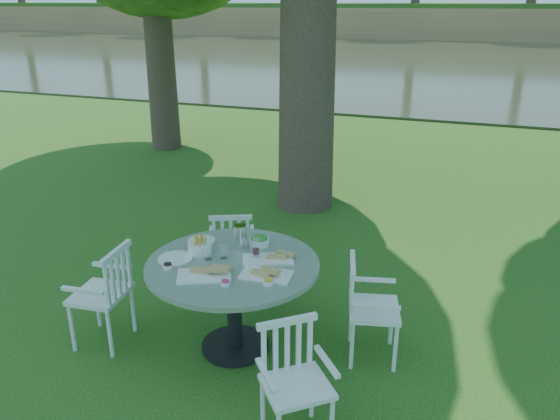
% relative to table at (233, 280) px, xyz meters
% --- Properties ---
extents(ground, '(140.00, 140.00, 0.00)m').
position_rel_table_xyz_m(ground, '(0.01, 0.85, -0.63)').
color(ground, '#17400D').
rests_on(ground, ground).
extents(table, '(1.36, 1.36, 0.79)m').
position_rel_table_xyz_m(table, '(0.00, 0.00, 0.00)').
color(table, black).
rests_on(table, ground).
extents(chair_ne, '(0.49, 0.51, 0.84)m').
position_rel_table_xyz_m(chair_ne, '(1.00, 0.26, -0.14)').
color(chair_ne, white).
rests_on(chair_ne, ground).
extents(chair_nw, '(0.53, 0.52, 0.81)m').
position_rel_table_xyz_m(chair_nw, '(-0.45, 0.93, -0.16)').
color(chair_nw, white).
rests_on(chair_nw, ground).
extents(chair_sw, '(0.45, 0.48, 0.86)m').
position_rel_table_xyz_m(chair_sw, '(-0.99, -0.28, -0.12)').
color(chair_sw, white).
rests_on(chair_sw, ground).
extents(chair_se, '(0.56, 0.55, 0.81)m').
position_rel_table_xyz_m(chair_se, '(0.74, -0.72, -0.16)').
color(chair_se, white).
rests_on(chair_se, ground).
extents(tableware, '(1.11, 0.93, 0.21)m').
position_rel_table_xyz_m(tableware, '(-0.06, 0.07, 0.19)').
color(tableware, white).
rests_on(tableware, table).
extents(river, '(100.00, 28.00, 0.12)m').
position_rel_table_xyz_m(river, '(0.01, 23.85, -0.63)').
color(river, '#2C341F').
rests_on(river, ground).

